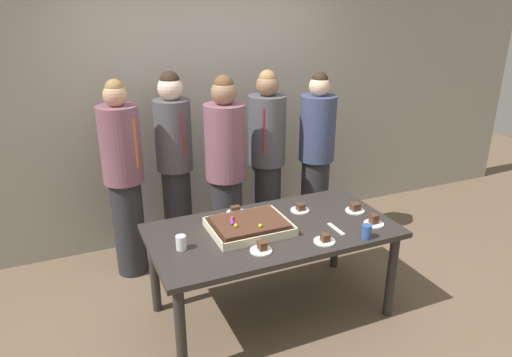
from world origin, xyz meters
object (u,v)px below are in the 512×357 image
object	(u,v)px
person_left_edge_reaching	(124,178)
drink_cup_nearest	(181,243)
plated_slice_far_left	(355,209)
drink_cup_middle	(367,232)
plated_slice_near_right	(374,221)
person_far_right_suit	(226,173)
sheet_cake	(249,226)
plated_slice_far_right	(262,248)
person_striped_tie_right	(175,163)
plated_slice_center_front	(300,209)
plated_slice_near_left	(325,240)
plated_slice_center_back	(236,211)
person_serving_front	(267,159)
cake_server_utensil	(336,229)
party_table	(272,238)
person_green_shirt_behind	(316,158)

from	to	relation	value
person_left_edge_reaching	drink_cup_nearest	bearing A→B (deg)	-25.32
plated_slice_far_left	drink_cup_middle	xyz separation A→B (m)	(-0.19, -0.40, 0.03)
plated_slice_near_right	person_far_right_suit	size ratio (longest dim) A/B	0.09
sheet_cake	person_far_right_suit	size ratio (longest dim) A/B	0.33
plated_slice_far_right	person_striped_tie_right	world-z (taller)	person_striped_tie_right
plated_slice_far_left	plated_slice_center_front	size ratio (longest dim) A/B	1.00
plated_slice_near_right	person_left_edge_reaching	bearing A→B (deg)	141.36
drink_cup_nearest	person_far_right_suit	distance (m)	1.04
plated_slice_near_left	plated_slice_far_right	size ratio (longest dim) A/B	1.00
plated_slice_near_right	person_left_edge_reaching	size ratio (longest dim) A/B	0.09
plated_slice_far_left	person_left_edge_reaching	size ratio (longest dim) A/B	0.09
plated_slice_far_left	plated_slice_center_back	xyz separation A→B (m)	(-0.88, 0.34, -0.00)
person_serving_front	drink_cup_middle	bearing A→B (deg)	36.15
person_striped_tie_right	person_far_right_suit	world-z (taller)	same
plated_slice_near_right	cake_server_utensil	size ratio (longest dim) A/B	0.75
sheet_cake	person_striped_tie_right	bearing A→B (deg)	102.04
drink_cup_nearest	person_striped_tie_right	xyz separation A→B (m)	(0.28, 1.21, 0.14)
sheet_cake	plated_slice_near_right	xyz separation A→B (m)	(0.89, -0.28, -0.01)
plated_slice_far_left	party_table	bearing A→B (deg)	-179.20
cake_server_utensil	plated_slice_center_front	bearing A→B (deg)	102.61
plated_slice_center_front	person_left_edge_reaching	world-z (taller)	person_left_edge_reaching
plated_slice_far_right	plated_slice_near_left	bearing A→B (deg)	-7.94
sheet_cake	cake_server_utensil	size ratio (longest dim) A/B	2.84
person_green_shirt_behind	plated_slice_center_back	bearing A→B (deg)	-11.44
plated_slice_near_right	plated_slice_center_front	xyz separation A→B (m)	(-0.39, 0.43, -0.00)
party_table	plated_slice_far_right	distance (m)	0.36
plated_slice_far_right	person_far_right_suit	bearing A→B (deg)	82.51
plated_slice_near_left	person_serving_front	bearing A→B (deg)	82.48
drink_cup_nearest	person_green_shirt_behind	size ratio (longest dim) A/B	0.06
plated_slice_far_left	drink_cup_nearest	distance (m)	1.42
sheet_cake	plated_slice_far_right	bearing A→B (deg)	-97.41
sheet_cake	person_serving_front	xyz separation A→B (m)	(0.59, 0.97, 0.13)
plated_slice_far_left	person_left_edge_reaching	distance (m)	1.92
party_table	drink_cup_middle	size ratio (longest dim) A/B	17.95
party_table	plated_slice_center_back	xyz separation A→B (m)	(-0.15, 0.35, 0.10)
person_green_shirt_behind	person_left_edge_reaching	bearing A→B (deg)	-44.00
party_table	plated_slice_near_right	distance (m)	0.77
drink_cup_middle	person_green_shirt_behind	size ratio (longest dim) A/B	0.06
plated_slice_far_left	person_striped_tie_right	xyz separation A→B (m)	(-1.14, 1.17, 0.16)
plated_slice_far_right	person_left_edge_reaching	xyz separation A→B (m)	(-0.68, 1.31, 0.14)
plated_slice_near_right	plated_slice_center_front	distance (m)	0.58
person_serving_front	person_green_shirt_behind	distance (m)	0.48
drink_cup_nearest	person_serving_front	bearing A→B (deg)	43.10
plated_slice_near_right	plated_slice_far_left	distance (m)	0.25
plated_slice_near_left	person_left_edge_reaching	size ratio (longest dim) A/B	0.09
party_table	person_far_right_suit	distance (m)	0.84
plated_slice_far_right	drink_cup_nearest	xyz separation A→B (m)	(-0.48, 0.24, 0.03)
plated_slice_near_right	plated_slice_center_front	bearing A→B (deg)	132.26
plated_slice_center_back	plated_slice_near_left	bearing A→B (deg)	-60.01
plated_slice_center_front	person_far_right_suit	world-z (taller)	person_far_right_suit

